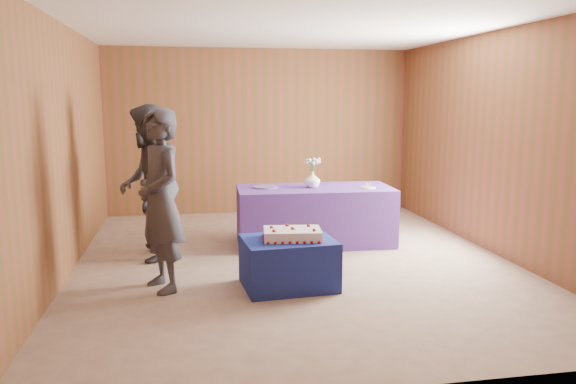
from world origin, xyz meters
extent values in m
plane|color=gray|center=(0.00, 0.00, 0.00)|extent=(6.00, 6.00, 0.00)
cube|color=brown|center=(0.00, 3.00, 1.35)|extent=(5.00, 0.04, 2.70)
cube|color=brown|center=(0.00, -3.00, 1.35)|extent=(5.00, 0.04, 2.70)
cube|color=brown|center=(-2.50, 0.00, 1.35)|extent=(0.04, 6.00, 2.70)
cube|color=brown|center=(2.50, 0.00, 1.35)|extent=(0.04, 6.00, 2.70)
cube|color=white|center=(0.00, 0.00, 2.70)|extent=(5.00, 6.00, 0.04)
cube|color=navy|center=(-0.22, -0.88, 0.25)|extent=(0.95, 0.77, 0.50)
cube|color=#4D3491|center=(0.42, 0.76, 0.38)|extent=(2.03, 0.98, 0.75)
cube|color=silver|center=(-0.19, -0.90, 0.55)|extent=(0.61, 0.44, 0.10)
sphere|color=#A50C14|center=(-0.49, -1.05, 0.52)|extent=(0.03, 0.03, 0.03)
sphere|color=#A50C14|center=(0.07, -1.12, 0.52)|extent=(0.03, 0.03, 0.03)
sphere|color=#A50C14|center=(-0.45, -0.68, 0.52)|extent=(0.03, 0.03, 0.03)
sphere|color=#A50C14|center=(0.11, -0.74, 0.52)|extent=(0.03, 0.03, 0.03)
sphere|color=#A50C14|center=(-0.37, -0.97, 0.62)|extent=(0.03, 0.03, 0.03)
cone|color=#16611F|center=(-0.35, -0.97, 0.61)|extent=(0.01, 0.02, 0.02)
sphere|color=#A50C14|center=(-0.03, -0.83, 0.62)|extent=(0.03, 0.03, 0.03)
cone|color=#16611F|center=(-0.01, -0.83, 0.61)|extent=(0.01, 0.02, 0.02)
sphere|color=#A50C14|center=(-0.19, -0.90, 0.62)|extent=(0.03, 0.03, 0.03)
cone|color=#16611F|center=(-0.17, -0.90, 0.61)|extent=(0.01, 0.02, 0.02)
imported|color=white|center=(0.39, 0.76, 0.85)|extent=(0.21, 0.21, 0.21)
cylinder|color=#245A25|center=(0.42, 0.76, 1.03)|extent=(0.01, 0.01, 0.14)
sphere|color=silver|center=(0.47, 0.76, 1.09)|extent=(0.05, 0.05, 0.05)
cylinder|color=#245A25|center=(0.42, 0.78, 1.03)|extent=(0.01, 0.01, 0.14)
sphere|color=white|center=(0.46, 0.81, 1.09)|extent=(0.05, 0.05, 0.05)
cylinder|color=#245A25|center=(0.40, 0.79, 1.03)|extent=(0.01, 0.01, 0.14)
sphere|color=silver|center=(0.42, 0.84, 1.09)|extent=(0.05, 0.05, 0.05)
cylinder|color=#245A25|center=(0.38, 0.79, 1.03)|extent=(0.01, 0.01, 0.14)
sphere|color=white|center=(0.38, 0.84, 1.09)|extent=(0.05, 0.05, 0.05)
cylinder|color=#245A25|center=(0.37, 0.79, 1.03)|extent=(0.01, 0.01, 0.14)
sphere|color=silver|center=(0.33, 0.82, 1.09)|extent=(0.05, 0.05, 0.05)
cylinder|color=#245A25|center=(0.36, 0.77, 1.03)|extent=(0.01, 0.01, 0.14)
sphere|color=white|center=(0.31, 0.79, 1.09)|extent=(0.05, 0.05, 0.05)
cylinder|color=#245A25|center=(0.36, 0.75, 1.03)|extent=(0.01, 0.01, 0.14)
sphere|color=silver|center=(0.31, 0.74, 1.09)|extent=(0.05, 0.05, 0.05)
cylinder|color=#245A25|center=(0.37, 0.74, 1.03)|extent=(0.01, 0.01, 0.14)
sphere|color=white|center=(0.33, 0.70, 1.09)|extent=(0.05, 0.05, 0.05)
cylinder|color=#245A25|center=(0.38, 0.73, 1.03)|extent=(0.01, 0.01, 0.14)
sphere|color=silver|center=(0.38, 0.68, 1.09)|extent=(0.05, 0.05, 0.05)
cylinder|color=#245A25|center=(0.40, 0.73, 1.03)|extent=(0.01, 0.01, 0.14)
sphere|color=white|center=(0.42, 0.69, 1.09)|extent=(0.05, 0.05, 0.05)
cylinder|color=#245A25|center=(0.42, 0.74, 1.03)|extent=(0.01, 0.01, 0.14)
sphere|color=silver|center=(0.46, 0.72, 1.09)|extent=(0.05, 0.05, 0.05)
cylinder|color=#7351A3|center=(-0.21, 0.84, 0.76)|extent=(0.44, 0.44, 0.02)
cylinder|color=white|center=(1.08, 0.58, 0.76)|extent=(0.20, 0.20, 0.01)
cube|color=silver|center=(1.08, 0.58, 0.79)|extent=(0.08, 0.07, 0.05)
sphere|color=#A50C14|center=(1.08, 0.56, 0.83)|extent=(0.02, 0.02, 0.02)
cube|color=silver|center=(1.09, 0.46, 0.75)|extent=(0.26, 0.07, 0.00)
imported|color=#34343E|center=(-1.47, -0.73, 0.90)|extent=(0.67, 0.78, 1.80)
imported|color=#363741|center=(-1.66, 0.41, 0.91)|extent=(0.70, 0.89, 1.83)
camera|label=1|loc=(-1.20, -6.26, 1.89)|focal=35.00mm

